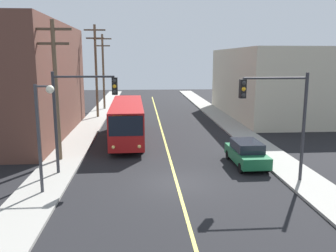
# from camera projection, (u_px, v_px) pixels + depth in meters

# --- Properties ---
(ground_plane) EXTENTS (120.00, 120.00, 0.00)m
(ground_plane) POSITION_uv_depth(u_px,v_px,m) (177.00, 183.00, 19.86)
(ground_plane) COLOR black
(sidewalk_left) EXTENTS (2.50, 90.00, 0.15)m
(sidewalk_left) POSITION_uv_depth(u_px,v_px,m) (77.00, 142.00, 29.11)
(sidewalk_left) COLOR gray
(sidewalk_left) RESTS_ON ground
(sidewalk_right) EXTENTS (2.50, 90.00, 0.15)m
(sidewalk_right) POSITION_uv_depth(u_px,v_px,m) (249.00, 139.00, 30.18)
(sidewalk_right) COLOR gray
(sidewalk_right) RESTS_ON ground
(lane_stripe_center) EXTENTS (0.16, 60.00, 0.01)m
(lane_stripe_center) POSITION_uv_depth(u_px,v_px,m) (162.00, 130.00, 34.55)
(lane_stripe_center) COLOR #D8CC4C
(lane_stripe_center) RESTS_ON ground
(building_left_brick) EXTENTS (10.00, 18.19, 9.88)m
(building_left_brick) POSITION_uv_depth(u_px,v_px,m) (9.00, 81.00, 31.00)
(building_left_brick) COLOR brown
(building_left_brick) RESTS_ON ground
(building_right_warehouse) EXTENTS (12.00, 19.74, 7.99)m
(building_right_warehouse) POSITION_uv_depth(u_px,v_px,m) (278.00, 83.00, 42.43)
(building_right_warehouse) COLOR beige
(building_right_warehouse) RESTS_ON ground
(city_bus) EXTENTS (2.83, 12.20, 3.20)m
(city_bus) POSITION_uv_depth(u_px,v_px,m) (127.00, 119.00, 29.98)
(city_bus) COLOR maroon
(city_bus) RESTS_ON ground
(parked_car_green) EXTENTS (1.89, 4.43, 1.62)m
(parked_car_green) POSITION_uv_depth(u_px,v_px,m) (247.00, 153.00, 22.95)
(parked_car_green) COLOR #196038
(parked_car_green) RESTS_ON ground
(utility_pole_near) EXTENTS (2.40, 0.28, 9.16)m
(utility_pole_near) POSITION_uv_depth(u_px,v_px,m) (56.00, 84.00, 23.03)
(utility_pole_near) COLOR brown
(utility_pole_near) RESTS_ON sidewalk_left
(utility_pole_mid) EXTENTS (2.40, 0.28, 10.45)m
(utility_pole_mid) POSITION_uv_depth(u_px,v_px,m) (96.00, 67.00, 40.35)
(utility_pole_mid) COLOR brown
(utility_pole_mid) RESTS_ON sidewalk_left
(utility_pole_far) EXTENTS (2.40, 0.28, 9.84)m
(utility_pole_far) POSITION_uv_depth(u_px,v_px,m) (103.00, 68.00, 47.07)
(utility_pole_far) COLOR brown
(utility_pole_far) RESTS_ON sidewalk_left
(traffic_signal_left_corner) EXTENTS (3.75, 0.48, 6.00)m
(traffic_signal_left_corner) POSITION_uv_depth(u_px,v_px,m) (81.00, 103.00, 20.52)
(traffic_signal_left_corner) COLOR #2D2D33
(traffic_signal_left_corner) RESTS_ON sidewalk_left
(traffic_signal_right_corner) EXTENTS (3.75, 0.48, 6.00)m
(traffic_signal_right_corner) POSITION_uv_depth(u_px,v_px,m) (278.00, 107.00, 19.04)
(traffic_signal_right_corner) COLOR #2D2D33
(traffic_signal_right_corner) RESTS_ON sidewalk_right
(street_lamp_left) EXTENTS (0.98, 0.40, 5.50)m
(street_lamp_left) POSITION_uv_depth(u_px,v_px,m) (42.00, 123.00, 17.47)
(street_lamp_left) COLOR #38383D
(street_lamp_left) RESTS_ON sidewalk_left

